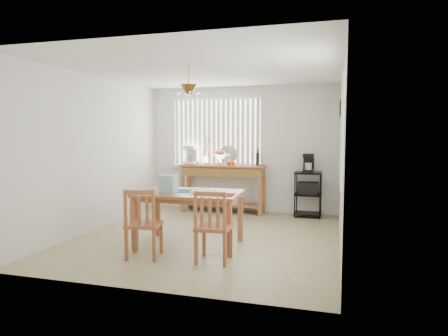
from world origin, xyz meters
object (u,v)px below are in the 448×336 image
(sideboard, at_px, (223,177))
(chair_left, at_px, (143,224))
(cart_items, at_px, (309,164))
(dining_table, at_px, (190,198))
(chair_right, at_px, (213,227))
(wire_cart, at_px, (308,190))

(sideboard, distance_m, chair_left, 3.25)
(chair_left, bearing_deg, cart_items, 59.78)
(cart_items, xyz_separation_m, chair_left, (-1.89, -3.25, -0.60))
(dining_table, bearing_deg, chair_right, -48.94)
(wire_cart, relative_size, cart_items, 2.43)
(sideboard, height_order, dining_table, sideboard)
(sideboard, relative_size, cart_items, 4.85)
(wire_cart, bearing_deg, dining_table, -120.88)
(chair_right, bearing_deg, wire_cart, 73.26)
(chair_right, bearing_deg, sideboard, 103.68)
(sideboard, distance_m, cart_items, 1.75)
(wire_cart, relative_size, chair_left, 0.96)
(sideboard, xyz_separation_m, dining_table, (0.21, -2.52, -0.04))
(chair_left, bearing_deg, dining_table, 61.87)
(wire_cart, relative_size, dining_table, 0.58)
(sideboard, bearing_deg, chair_left, -92.99)
(wire_cart, height_order, dining_table, wire_cart)
(sideboard, xyz_separation_m, wire_cart, (1.72, 0.00, -0.21))
(chair_right, bearing_deg, chair_left, -175.64)
(chair_left, height_order, chair_right, chair_right)
(dining_table, bearing_deg, cart_items, 59.21)
(dining_table, height_order, chair_right, chair_right)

